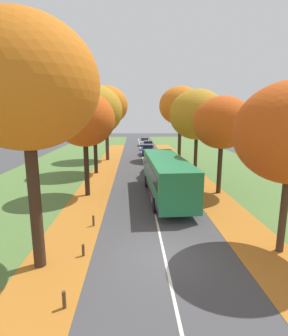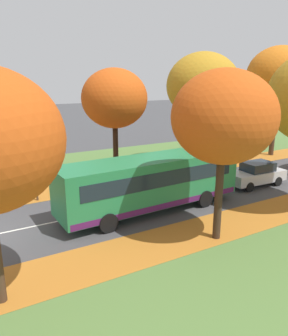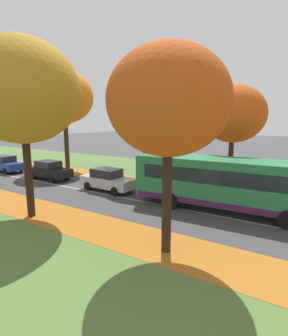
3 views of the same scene
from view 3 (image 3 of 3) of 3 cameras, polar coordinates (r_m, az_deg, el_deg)
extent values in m
cube|color=#B26B23|center=(13.80, -13.24, -11.56)|extent=(2.80, 60.00, 0.00)
cube|color=#517538|center=(27.80, -1.70, -0.15)|extent=(12.00, 90.00, 0.01)
cube|color=#B26B23|center=(20.94, 4.95, -3.71)|extent=(2.80, 60.00, 0.00)
cube|color=silver|center=(20.99, -15.87, -4.07)|extent=(0.12, 80.00, 0.01)
cylinder|color=black|center=(10.12, 4.97, -7.21)|extent=(0.37, 0.37, 4.11)
ellipsoid|color=#C64C14|center=(9.67, 5.32, 14.34)|extent=(4.46, 4.46, 4.01)
cylinder|color=black|center=(15.06, -23.81, -1.72)|extent=(0.39, 0.39, 4.35)
ellipsoid|color=#B27F1E|center=(14.84, -25.09, 14.93)|extent=(5.79, 5.79, 5.21)
cylinder|color=#382619|center=(19.70, 18.24, 0.62)|extent=(0.35, 0.35, 3.87)
ellipsoid|color=#C64C14|center=(19.44, 18.85, 11.09)|extent=(4.41, 4.41, 3.97)
cylinder|color=#382619|center=(22.18, 0.25, 2.41)|extent=(0.36, 0.36, 4.03)
ellipsoid|color=#B27F1E|center=(21.99, 0.26, 13.12)|extent=(5.62, 5.62, 5.06)
cylinder|color=#382619|center=(28.28, -16.50, 4.90)|extent=(0.47, 0.47, 5.19)
ellipsoid|color=orange|center=(28.26, -17.01, 14.55)|extent=(5.79, 5.79, 5.21)
cube|color=#237A47|center=(15.42, 17.47, -2.74)|extent=(2.91, 10.49, 2.50)
cube|color=#19232D|center=(15.33, 17.55, -1.28)|extent=(2.90, 9.24, 0.80)
cube|color=#4C1951|center=(15.69, 17.25, -6.55)|extent=(2.92, 10.28, 0.32)
cylinder|color=black|center=(17.61, 8.97, -4.95)|extent=(0.34, 0.97, 0.96)
cylinder|color=black|center=(15.50, 5.78, -7.02)|extent=(0.34, 0.97, 0.96)
cube|color=#B7BABF|center=(19.30, -7.78, -2.97)|extent=(1.86, 4.26, 0.70)
cube|color=#19232D|center=(19.26, -8.16, -1.03)|extent=(1.52, 2.07, 0.60)
cylinder|color=black|center=(19.16, -3.29, -4.07)|extent=(0.24, 0.65, 0.64)
cylinder|color=black|center=(17.99, -6.34, -5.09)|extent=(0.24, 0.65, 0.64)
cylinder|color=black|center=(20.81, -8.98, -3.01)|extent=(0.24, 0.65, 0.64)
cylinder|color=black|center=(19.74, -12.10, -3.86)|extent=(0.24, 0.65, 0.64)
cube|color=black|center=(24.18, -19.84, -0.78)|extent=(1.85, 4.26, 0.70)
cube|color=#19232D|center=(24.19, -20.14, 0.77)|extent=(1.51, 2.07, 0.60)
cylinder|color=black|center=(23.70, -16.40, -1.66)|extent=(0.24, 0.65, 0.64)
cylinder|color=black|center=(22.77, -19.43, -2.32)|extent=(0.24, 0.65, 0.64)
cylinder|color=black|center=(25.73, -20.10, -0.94)|extent=(0.24, 0.65, 0.64)
cylinder|color=black|center=(24.88, -23.01, -1.51)|extent=(0.24, 0.65, 0.64)
cube|color=#233D9E|center=(29.43, -27.91, 0.53)|extent=(1.75, 4.22, 0.70)
cube|color=#19232D|center=(29.47, -28.16, 1.80)|extent=(1.47, 2.03, 0.60)
cylinder|color=black|center=(28.76, -25.23, -0.16)|extent=(0.23, 0.64, 0.64)
cylinder|color=black|center=(27.99, -27.93, -0.65)|extent=(0.23, 0.64, 0.64)
cylinder|color=black|center=(30.98, -27.79, 0.33)|extent=(0.23, 0.64, 0.64)
camera|label=1|loc=(19.50, 84.15, 3.89)|focal=28.00mm
camera|label=2|loc=(29.59, 43.00, 11.47)|focal=35.00mm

